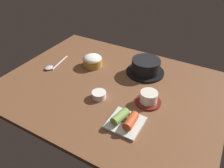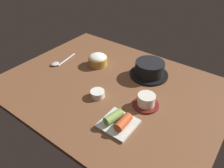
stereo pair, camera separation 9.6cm
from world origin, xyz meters
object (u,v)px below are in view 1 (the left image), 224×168
rice_bowl (93,61)px  tea_cup_with_saucer (149,98)px  stone_pot (146,67)px  banchan_cup_center (98,94)px  spoon (52,66)px  kimchi_plate (125,121)px

rice_bowl → tea_cup_with_saucer: 38.73cm
stone_pot → tea_cup_with_saucer: size_ratio=1.75×
rice_bowl → tea_cup_with_saucer: (36.42, -13.18, -0.63)cm
tea_cup_with_saucer → banchan_cup_center: 21.26cm
spoon → stone_pot: bearing=23.0°
banchan_cup_center → kimchi_plate: bearing=-25.5°
rice_bowl → banchan_cup_center: rice_bowl is taller
stone_pot → banchan_cup_center: size_ratio=3.04×
banchan_cup_center → spoon: (-34.07, 8.93, -0.96)cm
stone_pot → banchan_cup_center: 29.57cm
stone_pot → kimchi_plate: size_ratio=1.49×
spoon → kimchi_plate: bearing=-18.5°
stone_pot → rice_bowl: bearing=-164.9°
kimchi_plate → spoon: size_ratio=0.74×
kimchi_plate → spoon: kimchi_plate is taller
tea_cup_with_saucer → banchan_cup_center: tea_cup_with_saucer is taller
stone_pot → tea_cup_with_saucer: bearing=-64.3°
banchan_cup_center → spoon: banchan_cup_center is taller
tea_cup_with_saucer → spoon: 54.06cm
rice_bowl → kimchi_plate: bearing=-40.5°
rice_bowl → tea_cup_with_saucer: size_ratio=0.94×
tea_cup_with_saucer → banchan_cup_center: size_ratio=1.74×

